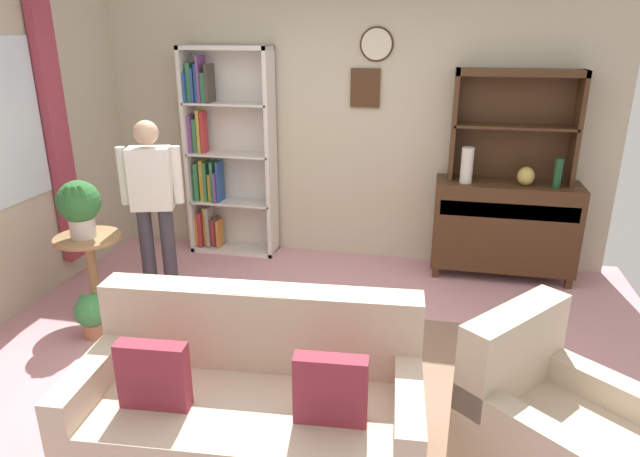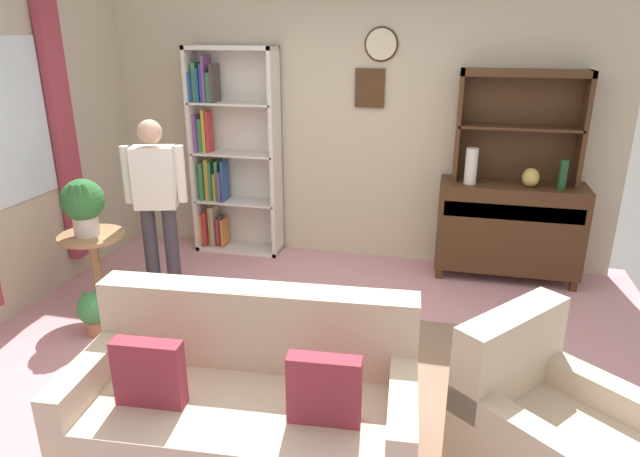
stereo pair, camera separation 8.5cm
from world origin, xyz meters
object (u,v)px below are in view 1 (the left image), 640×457
object	(u,v)px
vase_tall	(467,165)
bottle_wine	(558,173)
bookshelf	(223,155)
armchair_floral	(548,429)
plant_stand	(92,267)
potted_plant_small	(91,313)
person_reading	(153,198)
sideboard	(504,225)
vase_round	(526,176)
couch_floral	(251,408)
potted_plant_large	(79,205)
sideboard_hutch	(516,110)

from	to	relation	value
vase_tall	bottle_wine	xyz separation A→B (m)	(0.78, -0.01, -0.03)
bookshelf	armchair_floral	bearing A→B (deg)	-44.09
bookshelf	plant_stand	size ratio (longest dim) A/B	3.05
potted_plant_small	person_reading	world-z (taller)	person_reading
sideboard	plant_stand	size ratio (longest dim) A/B	1.89
bookshelf	bottle_wine	xyz separation A→B (m)	(3.19, -0.17, 0.02)
bookshelf	vase_tall	xyz separation A→B (m)	(2.41, -0.17, 0.05)
vase_round	person_reading	xyz separation A→B (m)	(-3.10, -1.04, -0.10)
bottle_wine	potted_plant_small	xyz separation A→B (m)	(-3.55, -1.77, -0.85)
sideboard	couch_floral	distance (m)	3.22
couch_floral	potted_plant_small	bearing A→B (deg)	149.19
sideboard	potted_plant_small	world-z (taller)	sideboard
plant_stand	potted_plant_small	bearing A→B (deg)	-61.66
vase_tall	potted_plant_small	bearing A→B (deg)	-147.29
bottle_wine	plant_stand	bearing A→B (deg)	-159.12
couch_floral	armchair_floral	size ratio (longest dim) A/B	1.73
bottle_wine	armchair_floral	size ratio (longest dim) A/B	0.25
sideboard	vase_round	world-z (taller)	vase_round
vase_round	potted_plant_large	distance (m)	3.79
potted_plant_large	couch_floral	bearing A→B (deg)	-35.19
couch_floral	potted_plant_large	world-z (taller)	potted_plant_large
couch_floral	sideboard_hutch	bearing A→B (deg)	62.18
sideboard_hutch	couch_floral	distance (m)	3.54
sideboard	bottle_wine	bearing A→B (deg)	-12.89
vase_tall	plant_stand	size ratio (longest dim) A/B	0.47
potted_plant_large	person_reading	bearing A→B (deg)	48.82
armchair_floral	potted_plant_small	bearing A→B (deg)	166.29
vase_tall	plant_stand	xyz separation A→B (m)	(-2.96, -1.43, -0.66)
armchair_floral	plant_stand	size ratio (longest dim) A/B	1.56
sideboard	sideboard_hutch	distance (m)	1.06
bookshelf	potted_plant_large	world-z (taller)	bookshelf
sideboard_hutch	armchair_floral	bearing A→B (deg)	-89.88
potted_plant_large	sideboard	bearing A→B (deg)	24.72
sideboard_hutch	couch_floral	world-z (taller)	sideboard_hutch
vase_tall	sideboard_hutch	bearing A→B (deg)	25.89
person_reading	bottle_wine	bearing A→B (deg)	16.80
sideboard_hutch	potted_plant_small	size ratio (longest dim) A/B	3.15
bookshelf	potted_plant_large	size ratio (longest dim) A/B	4.56
sideboard	plant_stand	world-z (taller)	sideboard
potted_plant_small	person_reading	distance (m)	1.05
bottle_wine	armchair_floral	world-z (taller)	bottle_wine
plant_stand	person_reading	xyz separation A→B (m)	(0.38, 0.41, 0.48)
vase_round	bottle_wine	bearing A→B (deg)	-4.95
person_reading	plant_stand	bearing A→B (deg)	-132.48
vase_tall	potted_plant_small	size ratio (longest dim) A/B	0.93
bottle_wine	person_reading	size ratio (longest dim) A/B	0.17
sideboard_hutch	vase_round	distance (m)	0.60
bookshelf	sideboard_hutch	world-z (taller)	bookshelf
plant_stand	bottle_wine	bearing A→B (deg)	20.88
vase_tall	potted_plant_small	xyz separation A→B (m)	(-2.77, -1.78, -0.88)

